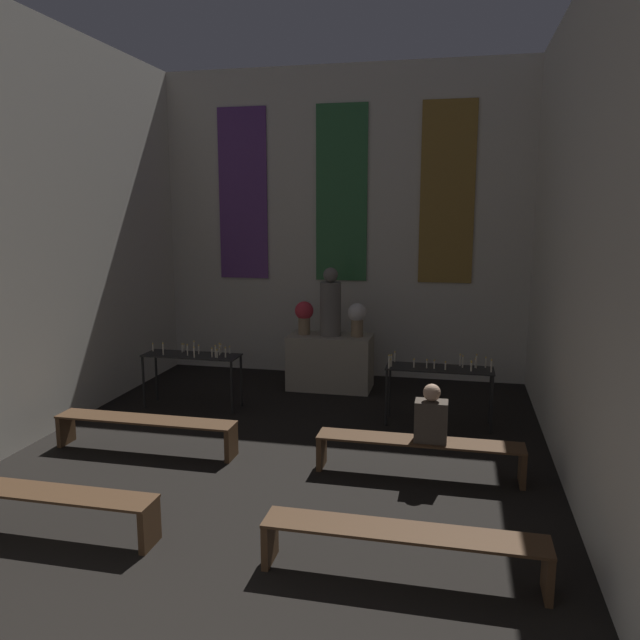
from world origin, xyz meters
The scene contains 13 objects.
wall_back centered at (0.00, 9.61, 2.74)m, with size 6.72×0.16×5.42m.
wall_right centered at (3.30, 4.78, 2.71)m, with size 0.12×9.80×5.42m.
altar centered at (0.00, 8.60, 0.46)m, with size 1.38×0.72×0.91m.
statue centered at (0.00, 8.60, 1.42)m, with size 0.35×0.35×1.13m.
flower_vase_left centered at (-0.45, 8.60, 1.24)m, with size 0.31×0.31×0.56m.
flower_vase_right centered at (0.45, 8.60, 1.24)m, with size 0.31×0.31×0.56m.
candle_rack_left centered at (-1.83, 7.15, 0.73)m, with size 1.47×0.47×1.01m.
candle_rack_right centered at (1.84, 7.14, 0.73)m, with size 1.47×0.47×1.02m.
pew_second_left centered at (-1.68, 3.31, 0.32)m, with size 2.31×0.36×0.42m.
pew_second_right centered at (1.68, 3.31, 0.32)m, with size 2.31×0.36×0.42m.
pew_back_left centered at (-1.68, 5.36, 0.32)m, with size 2.31×0.36×0.42m.
pew_back_right centered at (1.68, 5.36, 0.32)m, with size 2.31×0.36×0.42m.
person_seated centered at (1.81, 5.36, 0.70)m, with size 0.36×0.24×0.66m.
Camera 1 is at (2.04, -1.38, 2.97)m, focal length 35.00 mm.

